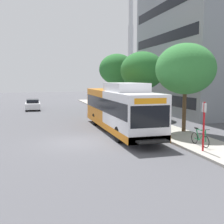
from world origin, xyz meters
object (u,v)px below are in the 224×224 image
object	(u,v)px
street_tree_mid_block	(143,71)
street_tree_far_block	(117,69)
parked_car_far_lane	(33,105)
street_tree_near_stop	(185,69)
transit_bus	(119,109)
bus_stop_sign_pole	(204,123)
bicycle_parked	(200,138)

from	to	relation	value
street_tree_mid_block	street_tree_far_block	bearing A→B (deg)	91.23
parked_car_far_lane	street_tree_near_stop	bearing A→B (deg)	-61.51
transit_bus	parked_car_far_lane	bearing A→B (deg)	109.55
bus_stop_sign_pole	street_tree_near_stop	size ratio (longest dim) A/B	0.41
transit_bus	street_tree_mid_block	size ratio (longest dim) A/B	1.89
bus_stop_sign_pole	street_tree_mid_block	bearing A→B (deg)	81.48
bus_stop_sign_pole	bicycle_parked	world-z (taller)	bus_stop_sign_pole
street_tree_mid_block	parked_car_far_lane	xyz separation A→B (m)	(-10.61, 11.07, -4.09)
transit_bus	bus_stop_sign_pole	world-z (taller)	transit_bus
bicycle_parked	street_tree_far_block	world-z (taller)	street_tree_far_block
bus_stop_sign_pole	street_tree_far_block	world-z (taller)	street_tree_far_block
bicycle_parked	parked_car_far_lane	world-z (taller)	parked_car_far_lane
transit_bus	bus_stop_sign_pole	xyz separation A→B (m)	(2.38, -7.18, -0.05)
bus_stop_sign_pole	street_tree_far_block	xyz separation A→B (m)	(1.86, 21.69, 3.50)
transit_bus	bicycle_parked	xyz separation A→B (m)	(2.90, -6.12, -1.14)
transit_bus	street_tree_far_block	world-z (taller)	street_tree_far_block
bicycle_parked	parked_car_far_lane	size ratio (longest dim) A/B	0.39
transit_bus	parked_car_far_lane	size ratio (longest dim) A/B	2.72
bicycle_parked	parked_car_far_lane	bearing A→B (deg)	111.10
bicycle_parked	parked_car_far_lane	distance (m)	25.26
bus_stop_sign_pole	street_tree_near_stop	bearing A→B (deg)	69.86
transit_bus	street_tree_far_block	distance (m)	15.51
street_tree_mid_block	bus_stop_sign_pole	bearing A→B (deg)	-98.52
parked_car_far_lane	transit_bus	bearing A→B (deg)	-70.45
bicycle_parked	street_tree_near_stop	distance (m)	6.01
street_tree_far_block	bicycle_parked	bearing A→B (deg)	-93.72
street_tree_near_stop	parked_car_far_lane	size ratio (longest dim) A/B	1.40
street_tree_near_stop	street_tree_mid_block	world-z (taller)	street_tree_mid_block
bus_stop_sign_pole	street_tree_mid_block	distance (m)	14.05
street_tree_near_stop	parked_car_far_lane	bearing A→B (deg)	118.49
bus_stop_sign_pole	bicycle_parked	xyz separation A→B (m)	(0.51, 1.06, -1.09)
street_tree_mid_block	parked_car_far_lane	bearing A→B (deg)	133.77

